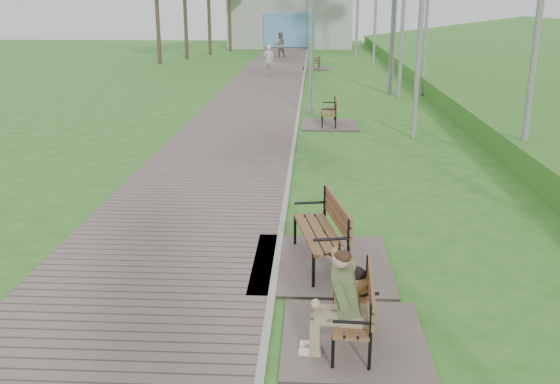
% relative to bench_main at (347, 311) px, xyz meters
% --- Properties ---
extents(walkway, '(3.50, 67.00, 0.04)m').
position_rel_bench_main_xyz_m(walkway, '(-2.68, 17.82, -0.38)').
color(walkway, '#73635D').
rests_on(walkway, ground).
extents(kerb, '(0.10, 67.00, 0.05)m').
position_rel_bench_main_xyz_m(kerb, '(-0.93, 17.82, -0.37)').
color(kerb, '#999993').
rests_on(kerb, ground).
extents(building_north, '(10.00, 5.20, 4.00)m').
position_rel_bench_main_xyz_m(building_north, '(-2.43, 47.29, 1.59)').
color(building_north, '#9E9E99').
rests_on(building_north, ground).
extents(bench_main, '(1.65, 1.83, 1.44)m').
position_rel_bench_main_xyz_m(bench_main, '(0.00, 0.00, 0.00)').
color(bench_main, '#73635D').
rests_on(bench_main, ground).
extents(bench_second, '(2.03, 2.26, 1.25)m').
position_rel_bench_main_xyz_m(bench_second, '(-0.30, 2.18, -0.17)').
color(bench_second, '#73635D').
rests_on(bench_second, ground).
extents(bench_third, '(1.75, 1.95, 1.07)m').
position_rel_bench_main_xyz_m(bench_third, '(0.07, 13.06, -0.20)').
color(bench_third, '#73635D').
rests_on(bench_third, ground).
extents(bench_far, '(1.54, 1.71, 0.94)m').
position_rel_bench_main_xyz_m(bench_far, '(-0.31, 29.87, -0.23)').
color(bench_far, '#73635D').
rests_on(bench_far, ground).
extents(lamp_post_second, '(0.21, 0.21, 5.49)m').
position_rel_bench_main_xyz_m(lamp_post_second, '(-0.53, 14.84, 2.16)').
color(lamp_post_second, '#9B9EA3').
rests_on(lamp_post_second, ground).
extents(lamp_post_third, '(0.19, 0.19, 4.99)m').
position_rel_bench_main_xyz_m(lamp_post_third, '(-0.51, 28.19, 1.93)').
color(lamp_post_third, '#9B9EA3').
rests_on(lamp_post_third, ground).
extents(lamp_post_far, '(0.18, 0.18, 4.77)m').
position_rel_bench_main_xyz_m(lamp_post_far, '(-0.75, 43.79, 1.83)').
color(lamp_post_far, '#9B9EA3').
rests_on(lamp_post_far, ground).
extents(pedestrian_near, '(0.60, 0.43, 1.55)m').
position_rel_bench_main_xyz_m(pedestrian_near, '(-2.82, 27.22, 0.37)').
color(pedestrian_near, white).
rests_on(pedestrian_near, ground).
extents(pedestrian_far, '(0.97, 0.83, 1.72)m').
position_rel_bench_main_xyz_m(pedestrian_far, '(-2.77, 37.07, 0.46)').
color(pedestrian_far, gray).
rests_on(pedestrian_far, ground).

